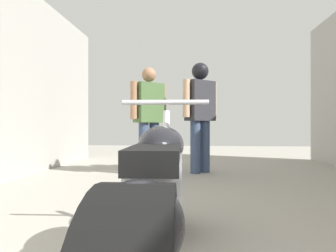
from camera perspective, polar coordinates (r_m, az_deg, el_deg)
ground_plane at (r=3.28m, az=5.81°, el=-13.65°), size 16.83×16.83×0.00m
motorcycle_maroon_cruiser at (r=1.46m, az=-2.15°, el=-14.83°), size 0.61×2.06×0.96m
mechanic_in_blue at (r=4.79m, az=-3.69°, el=2.37°), size 0.57×0.56×1.72m
mechanic_with_helmet at (r=4.94m, az=6.21°, el=3.68°), size 0.61×0.56×1.82m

